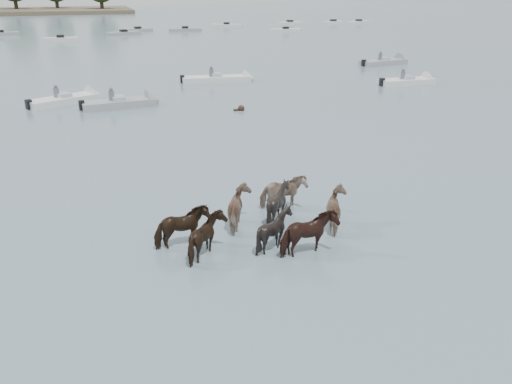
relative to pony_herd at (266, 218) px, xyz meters
name	(u,v)px	position (x,y,z in m)	size (l,w,h in m)	color
ground	(267,262)	(-0.54, -1.70, -0.59)	(400.00, 400.00, 0.00)	#4D626F
pony_herd	(266,218)	(0.00, 0.00, 0.00)	(6.81, 4.42, 1.49)	black
swimming_pony	(240,109)	(4.24, 17.31, -0.49)	(0.72, 0.44, 0.44)	black
motorboat_a	(74,99)	(-5.92, 23.29, -0.36)	(5.37, 3.90, 1.92)	silver
motorboat_b	(130,103)	(-2.38, 20.82, -0.36)	(5.38, 2.20, 1.92)	gray
motorboat_c	(226,79)	(6.06, 27.77, -0.36)	(6.27, 2.30, 1.92)	silver
motorboat_d	(414,81)	(20.27, 21.92, -0.36)	(5.12, 1.62, 1.92)	silver
motorboat_e	(389,62)	(24.37, 32.44, -0.36)	(5.73, 2.57, 1.92)	gray
distant_flotilla	(113,32)	(0.17, 76.59, -0.33)	(106.59, 28.55, 0.93)	silver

